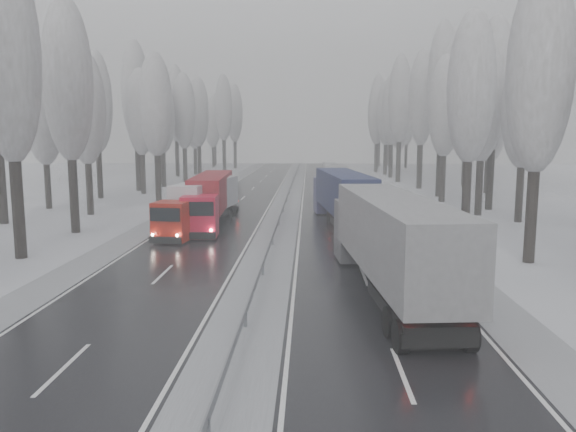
# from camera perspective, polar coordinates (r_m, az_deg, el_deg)

# --- Properties ---
(ground) EXTENTS (260.00, 260.00, 0.00)m
(ground) POSITION_cam_1_polar(r_m,az_deg,el_deg) (18.06, -5.81, -15.46)
(ground) COLOR silver
(ground) RESTS_ON ground
(carriageway_right) EXTENTS (7.50, 200.00, 0.03)m
(carriageway_right) POSITION_cam_1_polar(r_m,az_deg,el_deg) (47.02, 5.61, -0.68)
(carriageway_right) COLOR black
(carriageway_right) RESTS_ON ground
(carriageway_left) EXTENTS (7.50, 200.00, 0.03)m
(carriageway_left) POSITION_cam_1_polar(r_m,az_deg,el_deg) (47.55, -7.13, -0.60)
(carriageway_left) COLOR black
(carriageway_left) RESTS_ON ground
(median_slush) EXTENTS (3.00, 200.00, 0.04)m
(median_slush) POSITION_cam_1_polar(r_m,az_deg,el_deg) (46.99, -0.80, -0.64)
(median_slush) COLOR #9EA1A6
(median_slush) RESTS_ON ground
(shoulder_right) EXTENTS (2.40, 200.00, 0.04)m
(shoulder_right) POSITION_cam_1_polar(r_m,az_deg,el_deg) (47.58, 11.57, -0.69)
(shoulder_right) COLOR #9EA1A6
(shoulder_right) RESTS_ON ground
(shoulder_left) EXTENTS (2.40, 200.00, 0.04)m
(shoulder_left) POSITION_cam_1_polar(r_m,az_deg,el_deg) (48.59, -12.90, -0.55)
(shoulder_left) COLOR #9EA1A6
(shoulder_left) RESTS_ON ground
(median_guardrail) EXTENTS (0.12, 200.00, 0.76)m
(median_guardrail) POSITION_cam_1_polar(r_m,az_deg,el_deg) (46.89, -0.80, 0.06)
(median_guardrail) COLOR slate
(median_guardrail) RESTS_ON ground
(tree_16) EXTENTS (3.60, 3.60, 16.53)m
(tree_16) POSITION_cam_1_polar(r_m,az_deg,el_deg) (34.63, 24.24, 13.18)
(tree_16) COLOR black
(tree_16) RESTS_ON ground
(tree_18) EXTENTS (3.60, 3.60, 16.58)m
(tree_18) POSITION_cam_1_polar(r_m,az_deg,el_deg) (45.21, 18.11, 12.20)
(tree_18) COLOR black
(tree_18) RESTS_ON ground
(tree_19) EXTENTS (3.60, 3.60, 14.57)m
(tree_19) POSITION_cam_1_polar(r_m,az_deg,el_deg) (50.64, 22.89, 10.03)
(tree_19) COLOR black
(tree_19) RESTS_ON ground
(tree_20) EXTENTS (3.60, 3.60, 15.71)m
(tree_20) POSITION_cam_1_polar(r_m,az_deg,el_deg) (53.91, 19.21, 10.84)
(tree_20) COLOR black
(tree_20) RESTS_ON ground
(tree_21) EXTENTS (3.60, 3.60, 18.62)m
(tree_21) POSITION_cam_1_polar(r_m,az_deg,el_deg) (58.51, 20.27, 12.37)
(tree_21) COLOR black
(tree_21) RESTS_ON ground
(tree_22) EXTENTS (3.60, 3.60, 15.86)m
(tree_22) POSITION_cam_1_polar(r_m,az_deg,el_deg) (63.76, 15.68, 10.60)
(tree_22) COLOR black
(tree_22) RESTS_ON ground
(tree_23) EXTENTS (3.60, 3.60, 13.55)m
(tree_23) POSITION_cam_1_polar(r_m,az_deg,el_deg) (69.24, 19.98, 8.98)
(tree_23) COLOR black
(tree_23) RESTS_ON ground
(tree_24) EXTENTS (3.60, 3.60, 20.49)m
(tree_24) POSITION_cam_1_polar(r_m,az_deg,el_deg) (69.42, 15.43, 12.82)
(tree_24) COLOR black
(tree_24) RESTS_ON ground
(tree_25) EXTENTS (3.60, 3.60, 19.44)m
(tree_25) POSITION_cam_1_polar(r_m,az_deg,el_deg) (75.03, 19.95, 11.75)
(tree_25) COLOR black
(tree_25) RESTS_ON ground
(tree_26) EXTENTS (3.60, 3.60, 18.78)m
(tree_26) POSITION_cam_1_polar(r_m,az_deg,el_deg) (79.27, 13.44, 11.49)
(tree_26) COLOR black
(tree_26) RESTS_ON ground
(tree_27) EXTENTS (3.60, 3.60, 17.62)m
(tree_27) POSITION_cam_1_polar(r_m,az_deg,el_deg) (84.75, 17.72, 10.60)
(tree_27) COLOR black
(tree_27) RESTS_ON ground
(tree_28) EXTENTS (3.60, 3.60, 19.62)m
(tree_28) POSITION_cam_1_polar(r_m,az_deg,el_deg) (89.59, 11.31, 11.49)
(tree_28) COLOR black
(tree_28) RESTS_ON ground
(tree_29) EXTENTS (3.60, 3.60, 18.11)m
(tree_29) POSITION_cam_1_polar(r_m,az_deg,el_deg) (94.87, 15.38, 10.58)
(tree_29) COLOR black
(tree_29) RESTS_ON ground
(tree_30) EXTENTS (3.60, 3.60, 17.86)m
(tree_30) POSITION_cam_1_polar(r_m,az_deg,el_deg) (99.19, 10.52, 10.53)
(tree_30) COLOR black
(tree_30) RESTS_ON ground
(tree_31) EXTENTS (3.60, 3.60, 18.58)m
(tree_31) POSITION_cam_1_polar(r_m,az_deg,el_deg) (104.15, 13.48, 10.58)
(tree_31) COLOR black
(tree_31) RESTS_ON ground
(tree_32) EXTENTS (3.60, 3.60, 17.33)m
(tree_32) POSITION_cam_1_polar(r_m,az_deg,el_deg) (106.62, 9.96, 10.19)
(tree_32) COLOR black
(tree_32) RESTS_ON ground
(tree_33) EXTENTS (3.60, 3.60, 14.33)m
(tree_33) POSITION_cam_1_polar(r_m,az_deg,el_deg) (110.98, 11.28, 9.08)
(tree_33) COLOR black
(tree_33) RESTS_ON ground
(tree_34) EXTENTS (3.60, 3.60, 17.63)m
(tree_34) POSITION_cam_1_polar(r_m,az_deg,el_deg) (113.56, 9.02, 10.18)
(tree_34) COLOR black
(tree_34) RESTS_ON ground
(tree_35) EXTENTS (3.60, 3.60, 18.25)m
(tree_35) POSITION_cam_1_polar(r_m,az_deg,el_deg) (118.94, 13.27, 10.16)
(tree_35) COLOR black
(tree_35) RESTS_ON ground
(tree_36) EXTENTS (3.60, 3.60, 20.23)m
(tree_36) POSITION_cam_1_polar(r_m,az_deg,el_deg) (123.55, 9.10, 10.77)
(tree_36) COLOR black
(tree_36) RESTS_ON ground
(tree_37) EXTENTS (3.60, 3.60, 16.37)m
(tree_37) POSITION_cam_1_polar(r_m,az_deg,el_deg) (128.42, 11.99, 9.50)
(tree_37) COLOR black
(tree_37) RESTS_ON ground
(tree_38) EXTENTS (3.60, 3.60, 17.97)m
(tree_38) POSITION_cam_1_polar(r_m,az_deg,el_deg) (134.17, 9.26, 9.94)
(tree_38) COLOR black
(tree_38) RESTS_ON ground
(tree_39) EXTENTS (3.60, 3.60, 16.19)m
(tree_39) POSITION_cam_1_polar(r_m,az_deg,el_deg) (138.47, 10.22, 9.39)
(tree_39) COLOR black
(tree_39) RESTS_ON ground
(tree_56) EXTENTS (3.60, 3.60, 18.12)m
(tree_56) POSITION_cam_1_polar(r_m,az_deg,el_deg) (36.62, -26.60, 14.33)
(tree_56) COLOR black
(tree_56) RESTS_ON ground
(tree_58) EXTENTS (3.60, 3.60, 17.21)m
(tree_58) POSITION_cam_1_polar(r_m,az_deg,el_deg) (44.69, -21.48, 12.61)
(tree_58) COLOR black
(tree_58) RESTS_ON ground
(tree_60) EXTENTS (3.60, 3.60, 14.84)m
(tree_60) POSITION_cam_1_polar(r_m,az_deg,el_deg) (54.48, -19.88, 10.19)
(tree_60) COLOR black
(tree_60) RESTS_ON ground
(tree_61) EXTENTS (3.60, 3.60, 13.95)m
(tree_61) POSITION_cam_1_polar(r_m,az_deg,el_deg) (60.43, -23.57, 9.21)
(tree_61) COLOR black
(tree_61) RESTS_ON ground
(tree_62) EXTENTS (3.60, 3.60, 16.04)m
(tree_62) POSITION_cam_1_polar(r_m,az_deg,el_deg) (62.36, -13.29, 10.85)
(tree_62) COLOR black
(tree_62) RESTS_ON ground
(tree_63) EXTENTS (3.60, 3.60, 16.88)m
(tree_63) POSITION_cam_1_polar(r_m,az_deg,el_deg) (68.62, -18.90, 10.82)
(tree_63) COLOR black
(tree_63) RESTS_ON ground
(tree_64) EXTENTS (3.60, 3.60, 15.42)m
(tree_64) POSITION_cam_1_polar(r_m,az_deg,el_deg) (72.16, -14.73, 10.09)
(tree_64) COLOR black
(tree_64) RESTS_ON ground
(tree_65) EXTENTS (3.60, 3.60, 19.48)m
(tree_65) POSITION_cam_1_polar(r_m,az_deg,el_deg) (76.64, -15.23, 11.88)
(tree_65) COLOR black
(tree_65) RESTS_ON ground
(tree_66) EXTENTS (3.60, 3.60, 15.23)m
(tree_66) POSITION_cam_1_polar(r_m,az_deg,el_deg) (81.40, -12.68, 9.83)
(tree_66) COLOR black
(tree_66) RESTS_ON ground
(tree_67) EXTENTS (3.60, 3.60, 17.09)m
(tree_67) POSITION_cam_1_polar(r_m,az_deg,el_deg) (85.66, -12.93, 10.53)
(tree_67) COLOR black
(tree_67) RESTS_ON ground
(tree_68) EXTENTS (3.60, 3.60, 16.65)m
(tree_68) POSITION_cam_1_polar(r_m,az_deg,el_deg) (87.63, -10.55, 10.35)
(tree_68) COLOR black
(tree_68) RESTS_ON ground
(tree_69) EXTENTS (3.60, 3.60, 19.35)m
(tree_69) POSITION_cam_1_polar(r_m,az_deg,el_deg) (92.74, -13.00, 11.22)
(tree_69) COLOR black
(tree_69) RESTS_ON ground
(tree_70) EXTENTS (3.60, 3.60, 17.09)m
(tree_70) POSITION_cam_1_polar(r_m,az_deg,el_deg) (97.45, -9.09, 10.32)
(tree_70) COLOR black
(tree_70) RESTS_ON ground
(tree_71) EXTENTS (3.60, 3.60, 19.61)m
(tree_71) POSITION_cam_1_polar(r_m,az_deg,el_deg) (102.43, -11.34, 11.05)
(tree_71) COLOR black
(tree_71) RESTS_ON ground
(tree_72) EXTENTS (3.60, 3.60, 15.11)m
(tree_72) POSITION_cam_1_polar(r_m,az_deg,el_deg) (107.08, -9.49, 9.43)
(tree_72) COLOR black
(tree_72) RESTS_ON ground
(tree_73) EXTENTS (3.60, 3.60, 17.22)m
(tree_73) POSITION_cam_1_polar(r_m,az_deg,el_deg) (111.63, -10.56, 10.04)
(tree_73) COLOR black
(tree_73) RESTS_ON ground
(tree_74) EXTENTS (3.60, 3.60, 19.68)m
(tree_74) POSITION_cam_1_polar(r_m,az_deg,el_deg) (117.14, -6.56, 10.80)
(tree_74) COLOR black
(tree_74) RESTS_ON ground
(tree_75) EXTENTS (3.60, 3.60, 18.60)m
(tree_75) POSITION_cam_1_polar(r_m,az_deg,el_deg) (122.71, -10.56, 10.27)
(tree_75) COLOR black
(tree_75) RESTS_ON ground
(tree_76) EXTENTS (3.60, 3.60, 18.55)m
(tree_76) POSITION_cam_1_polar(r_m,az_deg,el_deg) (126.26, -5.44, 10.30)
(tree_76) COLOR black
(tree_76) RESTS_ON ground
(tree_77) EXTENTS (3.60, 3.60, 14.32)m
(tree_77) POSITION_cam_1_polar(r_m,az_deg,el_deg) (130.98, -7.66, 9.00)
(tree_77) COLOR black
(tree_77) RESTS_ON ground
(tree_78) EXTENTS (3.60, 3.60, 19.55)m
(tree_78) POSITION_cam_1_polar(r_m,az_deg,el_deg) (133.29, -6.59, 10.44)
(tree_78) COLOR black
(tree_78) RESTS_ON ground
(tree_79) EXTENTS (3.60, 3.60, 17.07)m
(tree_79) POSITION_cam_1_polar(r_m,az_deg,el_deg) (137.62, -7.48, 9.69)
(tree_79) COLOR black
(tree_79) RESTS_ON ground
(truck_grey_tarp) EXTENTS (4.34, 17.89, 4.55)m
(truck_grey_tarp) POSITION_cam_1_polar(r_m,az_deg,el_deg) (25.95, 10.14, -2.09)
(truck_grey_tarp) COLOR #444448
(truck_grey_tarp) RESTS_ON ground
(truck_blue_box) EXTENTS (4.48, 17.02, 4.33)m
(truck_blue_box) POSITION_cam_1_polar(r_m,az_deg,el_deg) (45.56, 5.44, 2.23)
(truck_blue_box) COLOR navy
(truck_blue_box) RESTS_ON ground
(truck_cream_box) EXTENTS (2.70, 15.20, 3.88)m
(truck_cream_box) POSITION_cam_1_polar(r_m,az_deg,el_deg) (53.10, 5.19, 2.79)
(truck_cream_box) COLOR #A09C8D
(truck_cream_box) RESTS_ON ground
(box_truck_distant) EXTENTS (2.35, 6.72, 2.47)m
(box_truck_distant) POSITION_cam_1_polar(r_m,az_deg,el_deg) (102.76, 4.22, 4.84)
(box_truck_distant) COLOR silver
(box_truck_distant) RESTS_ON ground
(truck_red_white) EXTENTS (3.99, 14.34, 3.65)m
(truck_red_white) POSITION_cam_1_polar(r_m,az_deg,el_deg) (44.99, -8.68, 1.58)
(truck_red_white) COLOR #A21309
(truck_red_white) RESTS_ON ground
(truck_red_red) EXTENTS (3.36, 15.59, 3.97)m
(truck_red_red) POSITION_cam_1_polar(r_m,az_deg,el_deg) (46.46, -7.88, 2.04)
(truck_red_red) COLOR red
(truck_red_red) RESTS_ON ground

